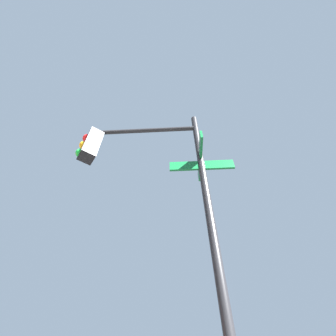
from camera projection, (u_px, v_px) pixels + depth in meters
name	position (u px, v px, depth m)	size (l,w,h in m)	color
traffic_signal_near	(146.00, 175.00, 3.93)	(1.87, 2.34, 5.99)	black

